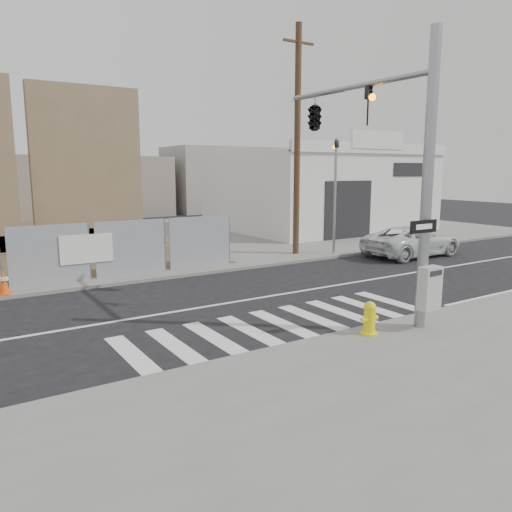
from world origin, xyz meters
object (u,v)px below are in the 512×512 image
signal_pole (348,138)px  fire_hydrant (370,318)px  auto_shop (319,191)px  suv (412,241)px  traffic_cone_c (4,283)px  traffic_cone_d (69,270)px

signal_pole → fire_hydrant: bearing=-120.2°
auto_shop → suv: (-3.01, -10.36, -1.85)m
auto_shop → fire_hydrant: size_ratio=15.29×
fire_hydrant → suv: bearing=48.8°
signal_pole → suv: signal_pole is taller
traffic_cone_c → fire_hydrant: bearing=-52.4°
signal_pole → traffic_cone_d: bearing=129.2°
fire_hydrant → suv: suv is taller
signal_pole → suv: 10.51m
fire_hydrant → suv: 12.26m
traffic_cone_c → traffic_cone_d: traffic_cone_c is taller
signal_pole → fire_hydrant: 5.16m
signal_pole → suv: bearing=28.7°
suv → traffic_cone_d: (-14.52, 2.74, -0.21)m
traffic_cone_c → traffic_cone_d: 2.45m
suv → traffic_cone_c: suv is taller
signal_pole → auto_shop: size_ratio=0.58×
signal_pole → traffic_cone_c: signal_pole is taller
signal_pole → traffic_cone_d: signal_pole is taller
signal_pole → fire_hydrant: signal_pole is taller
auto_shop → traffic_cone_c: auto_shop is taller
suv → traffic_cone_c: 16.79m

